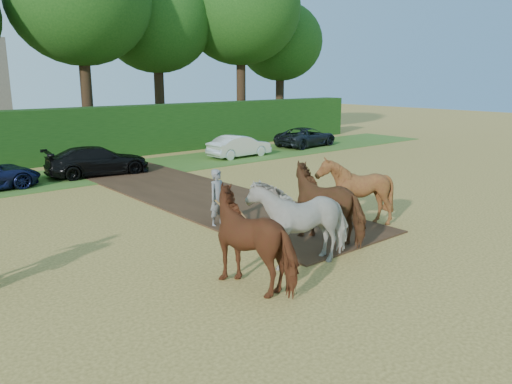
# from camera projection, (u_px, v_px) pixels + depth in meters

# --- Properties ---
(ground) EXTENTS (120.00, 120.00, 0.00)m
(ground) POSITION_uv_depth(u_px,v_px,m) (287.00, 246.00, 14.26)
(ground) COLOR gold
(ground) RESTS_ON ground
(earth_strip) EXTENTS (4.50, 17.00, 0.05)m
(earth_strip) POSITION_uv_depth(u_px,v_px,m) (196.00, 194.00, 20.41)
(earth_strip) COLOR #472D1C
(earth_strip) RESTS_ON ground
(grass_verge) EXTENTS (50.00, 5.00, 0.03)m
(grass_verge) POSITION_uv_depth(u_px,v_px,m) (92.00, 174.00, 24.69)
(grass_verge) COLOR #38601E
(grass_verge) RESTS_ON ground
(hedgerow) EXTENTS (46.00, 1.60, 3.00)m
(hedgerow) POSITION_uv_depth(u_px,v_px,m) (58.00, 136.00, 27.71)
(hedgerow) COLOR #14380F
(hedgerow) RESTS_ON ground
(plough_team) EXTENTS (7.49, 6.05, 2.24)m
(plough_team) POSITION_uv_depth(u_px,v_px,m) (312.00, 210.00, 13.83)
(plough_team) COLOR #5B2616
(plough_team) RESTS_ON ground
(parked_cars) EXTENTS (35.18, 3.32, 1.43)m
(parked_cars) POSITION_uv_depth(u_px,v_px,m) (96.00, 161.00, 24.58)
(parked_cars) COLOR silver
(parked_cars) RESTS_ON ground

